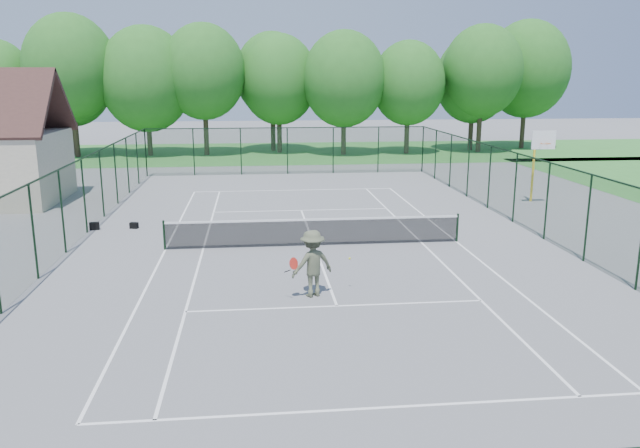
{
  "coord_description": "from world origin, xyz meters",
  "views": [
    {
      "loc": [
        -2.18,
        -22.47,
        6.14
      ],
      "look_at": [
        0.0,
        -2.0,
        1.3
      ],
      "focal_mm": 35.0,
      "sensor_mm": 36.0,
      "label": 1
    }
  ],
  "objects_px": {
    "tennis_net": "(314,231)",
    "tennis_player": "(312,263)",
    "sports_bag_a": "(94,226)",
    "basketball_goal": "(539,152)"
  },
  "relations": [
    {
      "from": "sports_bag_a",
      "to": "tennis_player",
      "type": "relative_size",
      "value": 0.19
    },
    {
      "from": "sports_bag_a",
      "to": "tennis_player",
      "type": "bearing_deg",
      "value": -56.63
    },
    {
      "from": "tennis_net",
      "to": "tennis_player",
      "type": "xyz_separation_m",
      "value": [
        -0.59,
        -5.49,
        0.4
      ]
    },
    {
      "from": "tennis_net",
      "to": "basketball_goal",
      "type": "distance_m",
      "value": 13.83
    },
    {
      "from": "tennis_net",
      "to": "tennis_player",
      "type": "distance_m",
      "value": 5.53
    },
    {
      "from": "basketball_goal",
      "to": "tennis_net",
      "type": "bearing_deg",
      "value": -149.68
    },
    {
      "from": "sports_bag_a",
      "to": "tennis_player",
      "type": "distance_m",
      "value": 12.18
    },
    {
      "from": "tennis_net",
      "to": "tennis_player",
      "type": "bearing_deg",
      "value": -96.14
    },
    {
      "from": "tennis_net",
      "to": "sports_bag_a",
      "type": "xyz_separation_m",
      "value": [
        -8.82,
        3.46,
        -0.42
      ]
    },
    {
      "from": "tennis_net",
      "to": "basketball_goal",
      "type": "xyz_separation_m",
      "value": [
        11.81,
        6.91,
        1.99
      ]
    }
  ]
}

